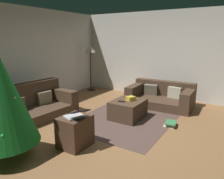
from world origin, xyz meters
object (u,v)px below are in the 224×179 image
object	(u,v)px
christmas_tree	(2,98)
laptop	(76,114)
book_stack	(170,124)
couch_left	(33,105)
ottoman	(128,109)
gift_box	(131,98)
couch_right	(161,96)
corner_lamp	(90,52)
tv_remote	(122,101)
side_table	(75,131)

from	to	relation	value
christmas_tree	laptop	size ratio (longest dim) A/B	3.61
laptop	book_stack	bearing A→B (deg)	-31.83
book_stack	couch_left	bearing A→B (deg)	112.23
ottoman	christmas_tree	bearing A→B (deg)	162.69
gift_box	laptop	size ratio (longest dim) A/B	0.37
christmas_tree	book_stack	world-z (taller)	christmas_tree
couch_right	gift_box	xyz separation A→B (m)	(-1.31, 0.27, 0.22)
couch_left	book_stack	xyz separation A→B (m)	(1.18, -2.89, -0.24)
corner_lamp	christmas_tree	bearing A→B (deg)	-158.92
christmas_tree	laptop	bearing A→B (deg)	-40.29
tv_remote	gift_box	bearing A→B (deg)	-38.30
christmas_tree	laptop	distance (m)	1.13
couch_right	ottoman	world-z (taller)	couch_right
gift_box	christmas_tree	world-z (taller)	christmas_tree
ottoman	side_table	bearing A→B (deg)	175.17
ottoman	corner_lamp	distance (m)	3.14
couch_left	couch_right	xyz separation A→B (m)	(2.48, -2.21, -0.04)
couch_left	laptop	world-z (taller)	couch_left
book_stack	laptop	bearing A→B (deg)	148.17
couch_left	corner_lamp	size ratio (longest dim) A/B	1.19
laptop	book_stack	size ratio (longest dim) A/B	1.46
couch_left	ottoman	bearing A→B (deg)	123.71
side_table	corner_lamp	xyz separation A→B (m)	(3.35, 2.25, 1.07)
corner_lamp	side_table	bearing A→B (deg)	-146.13
couch_left	christmas_tree	xyz separation A→B (m)	(-1.36, -1.12, 0.68)
corner_lamp	couch_left	bearing A→B (deg)	-170.19
tv_remote	laptop	world-z (taller)	laptop
side_table	couch_left	bearing A→B (deg)	73.39
christmas_tree	couch_right	bearing A→B (deg)	-15.73
tv_remote	corner_lamp	world-z (taller)	corner_lamp
ottoman	christmas_tree	xyz separation A→B (m)	(-2.48, 0.77, 0.75)
corner_lamp	gift_box	bearing A→B (deg)	-124.18
ottoman	book_stack	size ratio (longest dim) A/B	2.37
gift_box	corner_lamp	distance (m)	3.06
christmas_tree	book_stack	size ratio (longest dim) A/B	5.26
tv_remote	laptop	distance (m)	1.52
couch_right	laptop	xyz separation A→B (m)	(-3.03, 0.39, 0.34)
couch_left	ottoman	size ratio (longest dim) A/B	2.36
ottoman	couch_left	bearing A→B (deg)	120.60
ottoman	tv_remote	size ratio (longest dim) A/B	4.94
couch_left	tv_remote	bearing A→B (deg)	121.00
couch_left	book_stack	size ratio (longest dim) A/B	5.59
couch_right	side_table	xyz separation A→B (m)	(-3.01, 0.45, 0.02)
tv_remote	couch_left	bearing A→B (deg)	109.08
couch_left	couch_right	distance (m)	3.32
couch_left	side_table	xyz separation A→B (m)	(-0.52, -1.76, -0.02)
corner_lamp	tv_remote	bearing A→B (deg)	-128.90
couch_right	gift_box	world-z (taller)	couch_right
tv_remote	christmas_tree	bearing A→B (deg)	154.55
gift_box	christmas_tree	distance (m)	2.71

